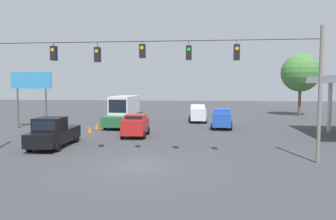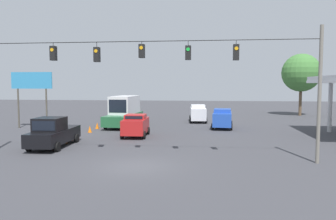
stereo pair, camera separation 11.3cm
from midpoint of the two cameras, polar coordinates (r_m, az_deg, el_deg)
The scene contains 14 objects.
ground_plane at distance 17.81m, azimuth -5.42°, elevation -9.74°, with size 140.00×140.00×0.00m, color #3D3D42.
overhead_signal_span at distance 19.06m, azimuth -4.40°, elevation 6.08°, with size 19.92×0.38×7.57m.
sedan_blue_oncoming_far at distance 32.88m, azimuth 9.54°, elevation -1.42°, with size 2.21×4.11×1.95m.
sedan_white_oncoming_deep at distance 38.07m, azimuth 5.33°, elevation -0.53°, with size 2.14×4.09×2.02m.
box_truck_green_withflow_far at distance 34.46m, azimuth -7.52°, elevation -0.25°, with size 2.78×7.42×3.15m.
pickup_truck_black_parked_shoulder at distance 24.21m, azimuth -19.24°, elevation -3.82°, with size 2.28×5.39×2.12m.
sedan_red_withflow_mid at distance 27.55m, azimuth -5.54°, elevation -2.62°, with size 2.13×3.92×1.86m.
traffic_cone_nearest at distance 23.77m, azimuth -19.85°, elevation -5.62°, with size 0.36×0.36×0.62m, color orange.
traffic_cone_second at distance 25.67m, azimuth -17.39°, elevation -4.81°, with size 0.36×0.36×0.62m, color orange.
traffic_cone_third at distance 28.06m, azimuth -15.59°, elevation -3.99°, with size 0.36×0.36×0.62m, color orange.
traffic_cone_fourth at distance 30.59m, azimuth -13.36°, elevation -3.25°, with size 0.36×0.36×0.62m, color orange.
traffic_cone_fifth at distance 32.99m, azimuth -12.14°, elevation -2.67°, with size 0.36×0.36×0.62m, color orange.
roadside_billboard at distance 35.15m, azimuth -22.56°, elevation 3.90°, with size 4.22×0.16×5.57m.
tree_horizon_left at distance 49.13m, azimuth 22.24°, elevation 6.01°, with size 5.25×5.25×8.59m.
Camera 2 is at (-3.66, 16.88, 4.38)m, focal length 35.00 mm.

